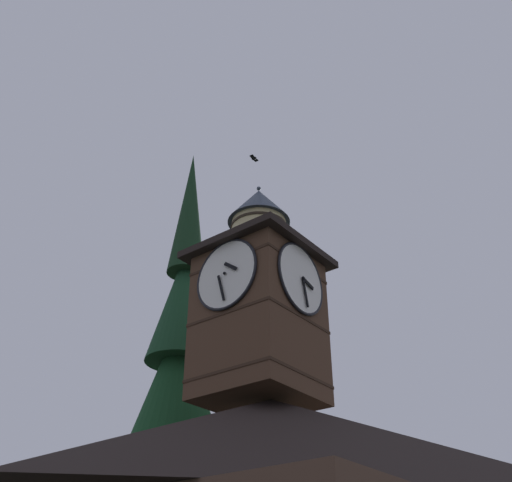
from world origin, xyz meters
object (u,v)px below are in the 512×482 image
object	(u,v)px
pine_tree_behind	(176,414)
pine_tree_aside	(277,445)
clock_tower	(259,303)
flying_bird_high	(254,158)

from	to	relation	value
pine_tree_behind	pine_tree_aside	distance (m)	5.60
clock_tower	pine_tree_aside	distance (m)	9.46
pine_tree_behind	flying_bird_high	bearing A→B (deg)	113.90
flying_bird_high	pine_tree_aside	bearing A→B (deg)	-154.75
pine_tree_behind	pine_tree_aside	size ratio (longest dim) A/B	1.01
clock_tower	pine_tree_behind	world-z (taller)	pine_tree_behind
pine_tree_aside	flying_bird_high	size ratio (longest dim) A/B	38.22
pine_tree_aside	flying_bird_high	world-z (taller)	pine_tree_aside
pine_tree_aside	flying_bird_high	xyz separation A→B (m)	(4.24, 2.00, 12.57)
pine_tree_aside	flying_bird_high	bearing A→B (deg)	25.25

